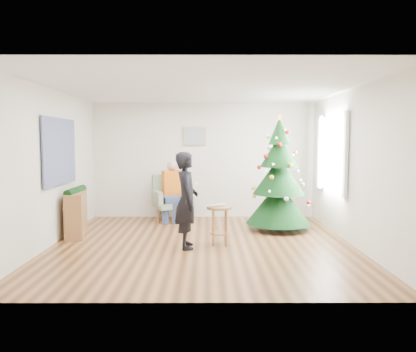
{
  "coord_description": "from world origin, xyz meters",
  "views": [
    {
      "loc": [
        0.08,
        -6.71,
        1.72
      ],
      "look_at": [
        0.1,
        0.6,
        1.1
      ],
      "focal_mm": 35.0,
      "sensor_mm": 36.0,
      "label": 1
    }
  ],
  "objects_px": {
    "christmas_tree": "(279,178)",
    "stool": "(220,225)",
    "armchair": "(171,204)",
    "console": "(76,214)",
    "standing_man": "(187,200)"
  },
  "relations": [
    {
      "from": "christmas_tree",
      "to": "stool",
      "type": "height_order",
      "value": "christmas_tree"
    },
    {
      "from": "standing_man",
      "to": "console",
      "type": "relative_size",
      "value": 1.56
    },
    {
      "from": "armchair",
      "to": "console",
      "type": "xyz_separation_m",
      "value": [
        -1.62,
        -1.39,
        0.03
      ]
    },
    {
      "from": "stool",
      "to": "console",
      "type": "bearing_deg",
      "value": 164.94
    },
    {
      "from": "stool",
      "to": "standing_man",
      "type": "height_order",
      "value": "standing_man"
    },
    {
      "from": "armchair",
      "to": "standing_man",
      "type": "relative_size",
      "value": 0.64
    },
    {
      "from": "christmas_tree",
      "to": "console",
      "type": "xyz_separation_m",
      "value": [
        -3.81,
        -0.47,
        -0.62
      ]
    },
    {
      "from": "armchair",
      "to": "console",
      "type": "relative_size",
      "value": 1.0
    },
    {
      "from": "christmas_tree",
      "to": "armchair",
      "type": "distance_m",
      "value": 2.46
    },
    {
      "from": "christmas_tree",
      "to": "armchair",
      "type": "height_order",
      "value": "christmas_tree"
    },
    {
      "from": "standing_man",
      "to": "armchair",
      "type": "bearing_deg",
      "value": 4.13
    },
    {
      "from": "christmas_tree",
      "to": "standing_man",
      "type": "bearing_deg",
      "value": -141.47
    },
    {
      "from": "console",
      "to": "christmas_tree",
      "type": "bearing_deg",
      "value": -4.22
    },
    {
      "from": "stool",
      "to": "armchair",
      "type": "distance_m",
      "value": 2.32
    },
    {
      "from": "console",
      "to": "standing_man",
      "type": "bearing_deg",
      "value": -34.71
    }
  ]
}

